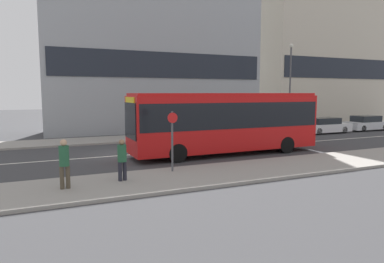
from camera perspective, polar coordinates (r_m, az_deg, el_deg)
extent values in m
plane|color=#3A3A3D|center=(19.64, -10.49, -3.87)|extent=(120.00, 120.00, 0.00)
cube|color=gray|center=(13.75, -4.40, -7.96)|extent=(44.00, 3.50, 0.13)
cube|color=gray|center=(25.68, -13.73, -1.37)|extent=(44.00, 3.50, 0.13)
cube|color=silver|center=(19.64, -10.49, -3.85)|extent=(41.80, 0.16, 0.01)
cube|color=#9EA3A8|center=(33.00, -6.07, 18.99)|extent=(19.70, 4.66, 21.32)
cube|color=#1E232D|center=(30.07, -4.56, 10.98)|extent=(18.91, 0.08, 2.20)
cube|color=beige|center=(44.48, 20.13, 16.09)|extent=(15.47, 6.99, 22.42)
cube|color=#1E232D|center=(41.41, 23.28, 9.66)|extent=(14.85, 0.08, 2.20)
cube|color=red|center=(19.46, 5.67, 1.53)|extent=(10.93, 2.49, 3.02)
cube|color=black|center=(19.43, 5.68, 2.86)|extent=(10.71, 2.52, 1.39)
cube|color=red|center=(19.39, 5.72, 6.18)|extent=(10.77, 2.29, 0.14)
cube|color=black|center=(17.42, -10.25, 1.77)|extent=(0.05, 2.19, 1.81)
cube|color=yellow|center=(17.36, -10.32, 5.15)|extent=(0.04, 1.74, 0.32)
cylinder|color=black|center=(17.17, -2.41, -3.62)|extent=(0.96, 0.28, 0.96)
cylinder|color=black|center=(19.27, -4.88, -2.53)|extent=(0.96, 0.28, 0.96)
cylinder|color=black|center=(20.60, 15.44, -2.16)|extent=(0.96, 0.28, 0.96)
cylinder|color=black|center=(22.38, 11.77, -1.39)|extent=(0.96, 0.28, 0.96)
cube|color=#A39E84|center=(27.95, 13.04, 0.14)|extent=(4.43, 1.84, 0.68)
cube|color=#21262B|center=(27.82, 12.85, 1.32)|extent=(2.44, 1.62, 0.48)
cylinder|color=black|center=(28.18, 16.27, -0.28)|extent=(0.60, 0.18, 0.60)
cylinder|color=black|center=(29.46, 14.20, 0.06)|extent=(0.60, 0.18, 0.60)
cylinder|color=black|center=(26.50, 11.72, -0.57)|extent=(0.60, 0.18, 0.60)
cylinder|color=black|center=(27.86, 9.74, -0.19)|extent=(0.60, 0.18, 0.60)
cube|color=silver|center=(31.72, 21.30, 0.60)|extent=(4.61, 1.68, 0.68)
cube|color=#21262B|center=(31.57, 21.17, 1.68)|extent=(2.53, 1.48, 0.52)
cylinder|color=black|center=(32.26, 24.03, 0.24)|extent=(0.60, 0.18, 0.60)
cylinder|color=black|center=(33.28, 22.11, 0.50)|extent=(0.60, 0.18, 0.60)
cylinder|color=black|center=(30.21, 20.38, 0.01)|extent=(0.60, 0.18, 0.60)
cylinder|color=black|center=(31.30, 18.47, 0.29)|extent=(0.60, 0.18, 0.60)
cube|color=silver|center=(35.70, 27.08, 0.94)|extent=(4.38, 1.75, 0.68)
cube|color=#21262B|center=(35.55, 27.00, 1.93)|extent=(2.41, 1.54, 0.56)
cylinder|color=black|center=(36.30, 29.38, 0.60)|extent=(0.60, 0.18, 0.60)
cylinder|color=black|center=(37.26, 27.46, 0.84)|extent=(0.60, 0.18, 0.60)
cylinder|color=black|center=(34.17, 26.65, 0.43)|extent=(0.60, 0.18, 0.60)
cylinder|color=black|center=(35.18, 24.68, 0.68)|extent=(0.60, 0.18, 0.60)
cylinder|color=#4C4233|center=(12.88, -20.86, -7.19)|extent=(0.15, 0.15, 0.82)
cylinder|color=#4C4233|center=(12.90, -19.97, -7.14)|extent=(0.15, 0.15, 0.82)
cylinder|color=#235638|center=(12.74, -20.55, -3.83)|extent=(0.34, 0.34, 0.71)
sphere|color=tan|center=(12.67, -20.63, -1.74)|extent=(0.23, 0.23, 0.23)
cylinder|color=#23232D|center=(13.50, -11.15, -6.43)|extent=(0.15, 0.15, 0.74)
cylinder|color=#23232D|center=(13.41, -11.91, -6.54)|extent=(0.15, 0.15, 0.74)
cylinder|color=#235638|center=(13.31, -11.59, -3.56)|extent=(0.34, 0.34, 0.65)
sphere|color=#936B4C|center=(13.25, -11.63, -1.74)|extent=(0.21, 0.21, 0.21)
cylinder|color=#4C4C51|center=(14.61, -3.32, -1.68)|extent=(0.09, 0.09, 2.58)
cylinder|color=red|center=(14.44, -3.26, 2.29)|extent=(0.44, 0.03, 0.44)
cylinder|color=#4C4C51|center=(31.53, 16.00, 6.77)|extent=(0.14, 0.14, 7.32)
sphere|color=silver|center=(31.79, 16.22, 13.58)|extent=(0.36, 0.36, 0.36)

